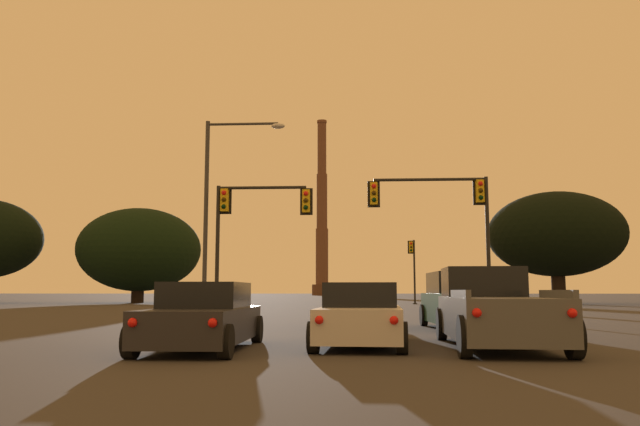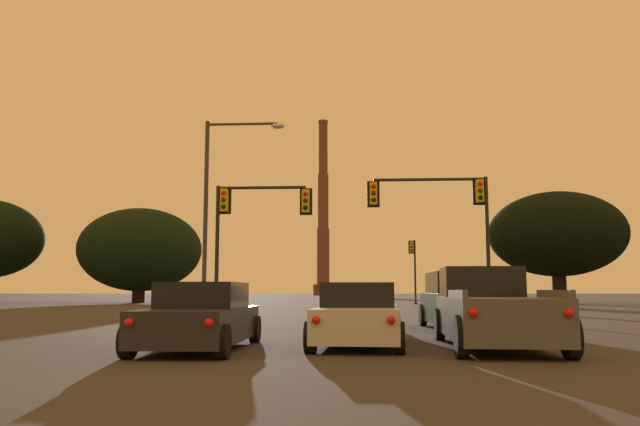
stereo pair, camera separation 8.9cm
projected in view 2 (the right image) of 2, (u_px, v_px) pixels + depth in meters
pickup_truck_right_lane_second at (491, 310)px, 13.97m from camera, size 2.39×5.57×1.82m
sedan_left_lane_second at (201, 318)px, 13.39m from camera, size 2.01×4.72×1.43m
sedan_center_lane_second at (359, 316)px, 14.33m from camera, size 2.19×4.78×1.43m
suv_right_lane_front at (459, 301)px, 20.46m from camera, size 2.24×4.96×1.86m
hatchback_center_lane_front at (351, 308)px, 20.83m from camera, size 2.07×4.17×1.44m
traffic_light_overhead_right at (448, 210)px, 28.73m from camera, size 5.67×0.50×6.49m
traffic_light_far_right at (414, 262)px, 59.26m from camera, size 0.78×0.50×6.07m
traffic_light_overhead_left at (248, 217)px, 28.58m from camera, size 4.55×0.50×6.07m
street_lamp at (218, 195)px, 28.94m from camera, size 3.75×0.36×9.19m
smokestack at (323, 225)px, 178.05m from camera, size 5.64×5.64×50.62m
treeline_far_left at (557, 234)px, 60.59m from camera, size 13.10×11.79×10.87m
treeline_left_mid at (140, 250)px, 65.61m from camera, size 12.89×11.60×9.92m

